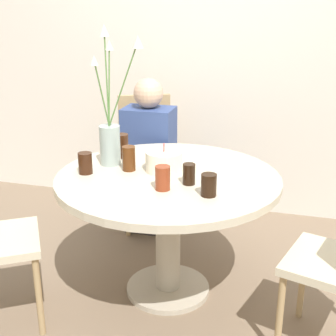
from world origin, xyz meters
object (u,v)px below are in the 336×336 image
drink_glass_2 (163,178)px  drink_glass_3 (189,174)px  drink_glass_4 (209,185)px  drink_glass_5 (85,163)px  flower_vase (111,125)px  drink_glass_1 (129,158)px  birthday_cake (164,161)px  side_plate (178,157)px  chair_right_flank (147,152)px  drink_glass_0 (122,146)px  person_woman (149,161)px

drink_glass_2 → drink_glass_3: size_ratio=1.13×
drink_glass_4 → drink_glass_5: 0.70m
flower_vase → drink_glass_1: size_ratio=5.57×
birthday_cake → side_plate: bearing=85.8°
chair_right_flank → flower_vase: flower_vase is taller
drink_glass_3 → drink_glass_5: bearing=179.6°
flower_vase → drink_glass_2: size_ratio=6.25×
flower_vase → drink_glass_0: bearing=83.4°
birthday_cake → flower_vase: flower_vase is taller
chair_right_flank → drink_glass_5: chair_right_flank is taller
chair_right_flank → birthday_cake: size_ratio=4.75×
birthday_cake → drink_glass_4: (0.30, -0.27, -0.00)m
drink_glass_0 → drink_glass_5: size_ratio=1.23×
flower_vase → drink_glass_1: (0.13, -0.09, -0.15)m
drink_glass_0 → drink_glass_1: bearing=-59.6°
side_plate → drink_glass_3: bearing=-67.6°
chair_right_flank → person_woman: size_ratio=0.85×
drink_glass_1 → drink_glass_0: bearing=120.4°
drink_glass_2 → drink_glass_3: drink_glass_2 is taller
drink_glass_4 → person_woman: bearing=122.4°
drink_glass_1 → person_woman: bearing=99.2°
drink_glass_2 → person_woman: (-0.37, 0.93, -0.25)m
side_plate → person_woman: person_woman is taller
flower_vase → drink_glass_2: bearing=-38.2°
flower_vase → drink_glass_1: 0.22m
drink_glass_3 → chair_right_flank: bearing=119.3°
birthday_cake → drink_glass_4: size_ratio=1.84×
chair_right_flank → drink_glass_1: size_ratio=6.99×
side_plate → drink_glass_0: drink_glass_0 is taller
flower_vase → drink_glass_5: size_ratio=6.58×
drink_glass_2 → drink_glass_4: 0.23m
drink_glass_0 → drink_glass_3: 0.57m
drink_glass_3 → drink_glass_5: 0.56m
chair_right_flank → drink_glass_3: (0.54, -0.96, 0.23)m
drink_glass_0 → drink_glass_2: 0.56m
flower_vase → drink_glass_2: flower_vase is taller
drink_glass_1 → chair_right_flank: bearing=102.1°
chair_right_flank → drink_glass_3: 1.13m
drink_glass_5 → drink_glass_2: bearing=-13.4°
side_plate → drink_glass_3: 0.42m
drink_glass_4 → drink_glass_5: bearing=169.8°
chair_right_flank → drink_glass_0: size_ratio=6.72×
drink_glass_5 → person_woman: (0.09, 0.82, -0.25)m
flower_vase → drink_glass_1: bearing=-33.1°
drink_glass_4 → side_plate: bearing=119.3°
chair_right_flank → birthday_cake: (0.37, -0.81, 0.23)m
side_plate → drink_glass_3: size_ratio=1.68×
drink_glass_0 → drink_glass_5: 0.32m
birthday_cake → drink_glass_1: bearing=-167.2°
person_woman → drink_glass_1: bearing=-80.8°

